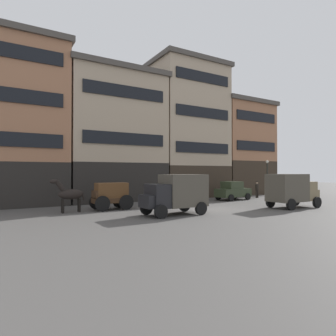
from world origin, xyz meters
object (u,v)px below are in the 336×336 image
at_px(draft_horse, 69,194).
at_px(delivery_truck_far, 176,193).
at_px(pedestrian_officer, 257,189).
at_px(delivery_truck_near, 292,189).
at_px(streetlamp_curbside, 267,173).
at_px(sedan_dark, 233,191).
at_px(cargo_wagon, 111,194).

relative_size(draft_horse, delivery_truck_far, 0.54).
xyz_separation_m(draft_horse, pedestrian_officer, (19.68, 1.33, -0.29)).
relative_size(delivery_truck_near, delivery_truck_far, 1.01).
bearing_deg(streetlamp_curbside, delivery_truck_far, -157.18).
relative_size(delivery_truck_near, sedan_dark, 1.15).
bearing_deg(pedestrian_officer, delivery_truck_near, -119.50).
height_order(draft_horse, sedan_dark, draft_horse).
height_order(cargo_wagon, pedestrian_officer, cargo_wagon).
bearing_deg(cargo_wagon, sedan_dark, 4.15).
xyz_separation_m(draft_horse, delivery_truck_near, (15.52, -6.03, 0.15)).
bearing_deg(cargo_wagon, delivery_truck_near, -25.64).
bearing_deg(sedan_dark, cargo_wagon, -175.85).
xyz_separation_m(delivery_truck_near, pedestrian_officer, (4.17, 7.36, -0.44)).
distance_m(cargo_wagon, draft_horse, 2.95).
bearing_deg(delivery_truck_far, sedan_dark, 28.45).
bearing_deg(pedestrian_officer, streetlamp_curbside, 22.78).
bearing_deg(draft_horse, streetlamp_curbside, 6.61).
bearing_deg(streetlamp_curbside, draft_horse, -173.39).
bearing_deg(draft_horse, pedestrian_officer, 3.86).
height_order(sedan_dark, streetlamp_curbside, streetlamp_curbside).
height_order(delivery_truck_far, streetlamp_curbside, streetlamp_curbside).
distance_m(draft_horse, delivery_truck_far, 7.34).
relative_size(cargo_wagon, streetlamp_curbside, 0.71).
xyz_separation_m(cargo_wagon, delivery_truck_near, (12.57, -6.03, 0.28)).
xyz_separation_m(delivery_truck_near, sedan_dark, (0.34, 6.97, -0.51)).
distance_m(cargo_wagon, streetlamp_curbside, 20.10).
height_order(cargo_wagon, streetlamp_curbside, streetlamp_curbside).
height_order(sedan_dark, pedestrian_officer, sedan_dark).
distance_m(cargo_wagon, delivery_truck_far, 5.34).
distance_m(cargo_wagon, delivery_truck_near, 13.94).
distance_m(draft_horse, streetlamp_curbside, 23.01).
bearing_deg(delivery_truck_near, streetlamp_curbside, 49.95).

